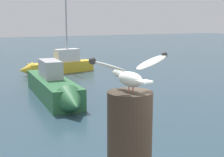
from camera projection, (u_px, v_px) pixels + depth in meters
seagull at (130, 73)px, 2.09m from camera, size 0.64×0.39×0.25m
boat_yellow at (58, 65)px, 17.82m from camera, size 4.41×1.35×4.66m
boat_green at (55, 88)px, 11.65m from camera, size 1.55×5.72×1.48m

